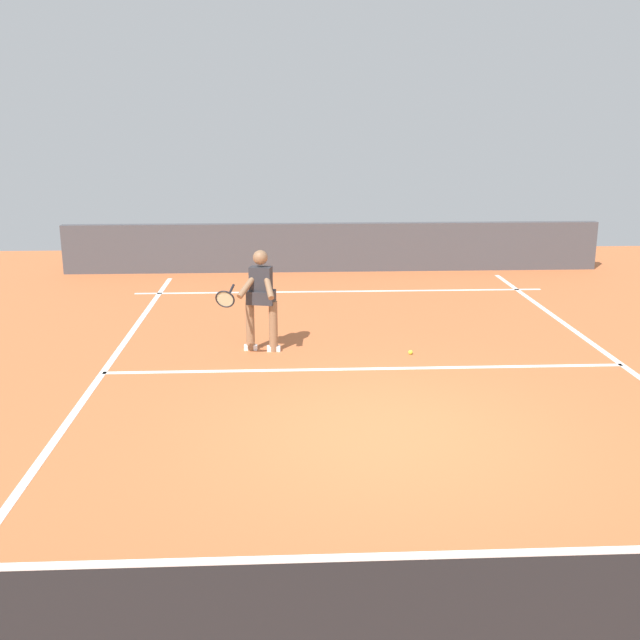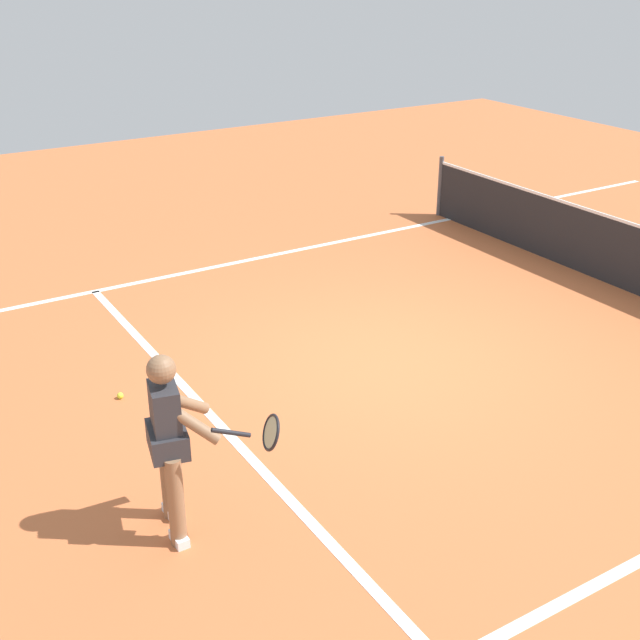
{
  "view_description": "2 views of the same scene",
  "coord_description": "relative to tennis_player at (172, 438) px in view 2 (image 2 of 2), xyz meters",
  "views": [
    {
      "loc": [
        1.15,
        7.8,
        3.38
      ],
      "look_at": [
        0.73,
        -0.8,
        1.1
      ],
      "focal_mm": 42.07,
      "sensor_mm": 36.0,
      "label": 1
    },
    {
      "loc": [
        6.57,
        -4.92,
        4.24
      ],
      "look_at": [
        0.72,
        -1.34,
        1.09
      ],
      "focal_mm": 45.91,
      "sensor_mm": 36.0,
      "label": 2
    }
  ],
  "objects": [
    {
      "name": "sideline_left_marking",
      "position": [
        -5.2,
        3.14,
        -0.84
      ],
      "size": [
        0.1,
        17.42,
        0.01
      ],
      "primitive_type": "cube",
      "color": "white",
      "rests_on": "ground"
    },
    {
      "name": "service_line_marking",
      "position": [
        -1.51,
        0.93,
        -0.84
      ],
      "size": [
        7.38,
        0.1,
        0.01
      ],
      "primitive_type": "cube",
      "color": "white",
      "rests_on": "ground"
    },
    {
      "name": "tennis_ball_near",
      "position": [
        -2.25,
        0.28,
        -0.81
      ],
      "size": [
        0.07,
        0.07,
        0.07
      ],
      "primitive_type": "sphere",
      "color": "#D1E533",
      "rests_on": "ground"
    },
    {
      "name": "court_net",
      "position": [
        -1.51,
        7.08,
        -0.37
      ],
      "size": [
        8.06,
        0.08,
        1.02
      ],
      "color": "#4C4C51",
      "rests_on": "ground"
    },
    {
      "name": "tennis_player",
      "position": [
        0.0,
        0.0,
        0.0
      ],
      "size": [
        0.92,
        0.9,
        1.55
      ],
      "color": "#8C6647",
      "rests_on": "ground"
    },
    {
      "name": "ground_plane",
      "position": [
        -1.51,
        3.14,
        -0.85
      ],
      "size": [
        25.24,
        25.24,
        0.0
      ],
      "primitive_type": "plane",
      "color": "#C66638"
    }
  ]
}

